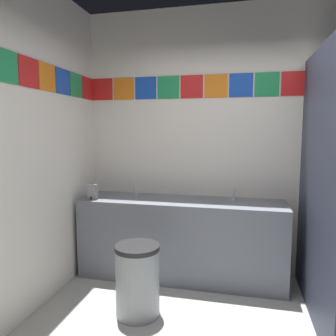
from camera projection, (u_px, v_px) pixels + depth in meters
wall_back at (252, 142)px, 3.43m from camera, size 3.65×0.09×2.88m
vanity_counter at (181, 238)px, 3.40m from camera, size 2.13×0.56×0.84m
faucet_left at (136, 191)px, 3.55m from camera, size 0.04×0.10×0.14m
faucet_right at (233, 196)px, 3.31m from camera, size 0.04×0.10×0.14m
soap_dispenser at (93, 192)px, 3.40m from camera, size 0.09×0.09×0.16m
trash_bin at (138, 280)px, 2.71m from camera, size 0.38×0.38×0.61m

